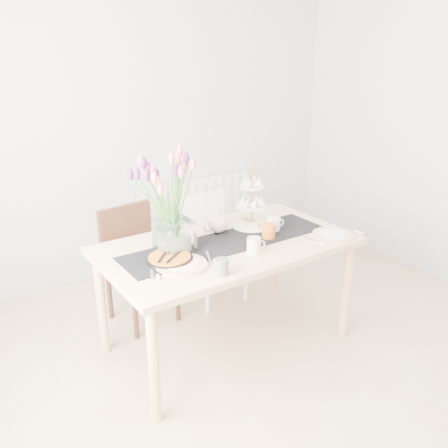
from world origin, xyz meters
TOP-DOWN VIEW (x-y plane):
  - room_shell at (0.00, 0.00)m, footprint 4.50×4.50m
  - radiator at (0.50, 2.19)m, footprint 1.20×0.08m
  - dining_table at (-0.13, 0.76)m, footprint 1.60×0.90m
  - chair_brown at (-0.48, 1.45)m, footprint 0.47×0.47m
  - chair_white at (0.15, 1.43)m, footprint 0.42×0.42m
  - table_runner at (-0.13, 0.76)m, footprint 1.40×0.35m
  - tulip_vase at (-0.47, 0.83)m, footprint 0.73×0.73m
  - cake_stand at (0.17, 0.90)m, footprint 0.27×0.27m
  - teapot at (-0.09, 0.93)m, footprint 0.22×0.18m
  - cream_jug at (0.24, 0.76)m, footprint 0.11×0.11m
  - tart_tin at (-0.57, 0.72)m, footprint 0.27×0.27m
  - mug_grey at (-0.41, 0.41)m, footprint 0.10×0.10m
  - mug_white at (-0.10, 0.53)m, footprint 0.10×0.10m
  - mug_orange at (0.13, 0.67)m, footprint 0.12×0.12m
  - plate_left at (-0.54, 0.62)m, footprint 0.40×0.40m
  - plate_right at (0.51, 0.46)m, footprint 0.34×0.34m

SIDE VIEW (x-z plane):
  - radiator at x=0.50m, z-range 0.15..0.75m
  - chair_white at x=0.15m, z-range 0.07..0.90m
  - chair_brown at x=-0.48m, z-range 0.07..0.92m
  - dining_table at x=-0.13m, z-range 0.30..1.05m
  - table_runner at x=-0.13m, z-range 0.75..0.76m
  - plate_right at x=0.51m, z-range 0.75..0.76m
  - plate_left at x=-0.54m, z-range 0.75..0.77m
  - tart_tin at x=-0.57m, z-range 0.75..0.78m
  - mug_grey at x=-0.41m, z-range 0.75..0.84m
  - cream_jug at x=0.24m, z-range 0.75..0.84m
  - mug_white at x=-0.10m, z-range 0.75..0.85m
  - mug_orange at x=0.13m, z-range 0.75..0.85m
  - teapot at x=-0.09m, z-range 0.75..0.89m
  - cake_stand at x=0.17m, z-range 0.67..1.06m
  - tulip_vase at x=-0.47m, z-range 0.84..1.47m
  - room_shell at x=0.00m, z-range -0.95..3.55m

